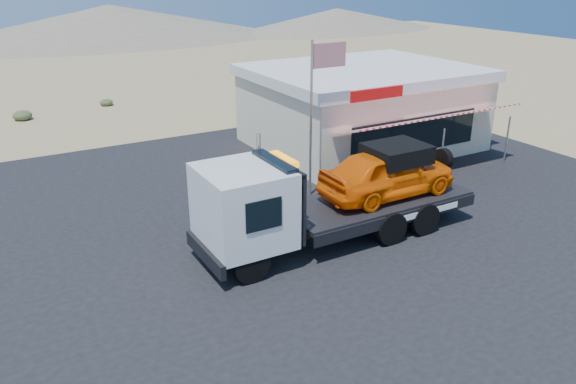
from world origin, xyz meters
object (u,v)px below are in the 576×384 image
Objects in this scene: white_sedan at (397,185)px; flagpole at (316,101)px; jerky_store at (362,106)px; tow_truck at (333,191)px.

flagpole is (-2.31, 2.22, 3.07)m from white_sedan.
jerky_store is at bearing 38.79° from flagpole.
white_sedan is (3.94, 1.42, -1.02)m from tow_truck.
flagpole reaches higher than tow_truck.
jerky_store is 7.36m from flagpole.
white_sedan is 0.69× the size of flagpole.
flagpole is at bearing 66.20° from white_sedan.
jerky_store is at bearing -5.84° from white_sedan.
flagpole is (1.64, 3.65, 2.05)m from tow_truck.
flagpole reaches higher than jerky_store.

